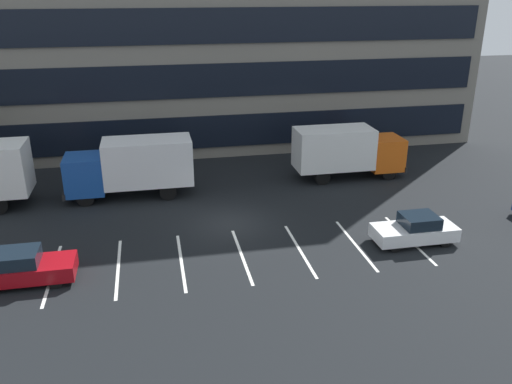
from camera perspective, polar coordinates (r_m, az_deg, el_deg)
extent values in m
plane|color=black|center=(28.02, -2.87, -3.34)|extent=(120.00, 120.00, 0.00)
cube|color=black|center=(37.89, -5.56, 6.46)|extent=(40.28, 0.16, 2.30)
cube|color=black|center=(37.12, -5.77, 11.83)|extent=(40.28, 0.16, 2.30)
cube|color=black|center=(36.69, -5.98, 17.38)|extent=(40.28, 0.16, 2.30)
cube|color=silver|center=(24.92, -21.13, -8.25)|extent=(0.14, 5.40, 0.01)
cube|color=silver|center=(24.54, -14.64, -7.89)|extent=(0.14, 5.40, 0.01)
cube|color=silver|center=(24.49, -8.05, -7.43)|extent=(0.14, 5.40, 0.01)
cube|color=silver|center=(24.75, -1.54, -6.87)|extent=(0.14, 5.40, 0.01)
cube|color=silver|center=(25.32, 4.75, -6.24)|extent=(0.14, 5.40, 0.01)
cube|color=silver|center=(26.18, 10.68, -5.59)|extent=(0.14, 5.40, 0.01)
cube|color=silver|center=(27.30, 16.16, -4.92)|extent=(0.14, 5.40, 0.01)
cube|color=#194799|center=(32.00, -17.98, 1.85)|extent=(2.15, 2.35, 2.15)
cube|color=black|center=(32.01, -19.94, 2.42)|extent=(0.06, 1.97, 0.95)
cube|color=white|center=(31.59, -11.57, 3.26)|extent=(5.08, 2.44, 2.64)
cube|color=black|center=(32.46, -19.75, 0.15)|extent=(0.20, 2.35, 0.39)
cylinder|color=black|center=(31.42, -17.92, -0.61)|extent=(0.98, 0.29, 0.98)
cylinder|color=black|center=(33.29, -17.61, 0.68)|extent=(0.98, 0.29, 0.98)
cylinder|color=black|center=(31.18, -9.46, 0.02)|extent=(0.98, 0.29, 0.98)
cylinder|color=black|center=(33.07, -9.63, 1.27)|extent=(0.98, 0.29, 0.98)
cube|color=#D85914|center=(35.54, 13.66, 4.14)|extent=(2.08, 2.27, 2.08)
cube|color=black|center=(35.86, 15.20, 4.84)|extent=(0.06, 1.91, 0.92)
cube|color=white|center=(34.08, 8.37, 4.70)|extent=(4.92, 2.36, 2.55)
cube|color=black|center=(36.28, 15.09, 2.86)|extent=(0.19, 2.27, 0.38)
cylinder|color=black|center=(36.69, 12.89, 3.04)|extent=(0.95, 0.28, 0.95)
cylinder|color=black|center=(35.03, 14.16, 2.04)|extent=(0.95, 0.28, 0.95)
cylinder|color=black|center=(35.13, 6.19, 2.64)|extent=(0.95, 0.28, 0.95)
cylinder|color=black|center=(33.39, 7.19, 1.58)|extent=(0.95, 0.28, 0.95)
cylinder|color=black|center=(34.07, -25.26, 0.11)|extent=(1.05, 0.31, 1.05)
cube|color=maroon|center=(24.45, -23.66, -7.75)|extent=(4.11, 1.72, 0.67)
cube|color=black|center=(24.22, -24.36, -6.48)|extent=(1.73, 1.52, 0.57)
cylinder|color=black|center=(24.96, -20.29, -7.34)|extent=(0.57, 0.21, 0.57)
cylinder|color=black|center=(23.67, -20.76, -9.05)|extent=(0.57, 0.21, 0.57)
cube|color=white|center=(26.82, 16.69, -4.18)|extent=(4.01, 1.68, 0.65)
cube|color=black|center=(26.66, 17.21, -2.96)|extent=(1.68, 1.48, 0.56)
cylinder|color=black|center=(25.80, 14.82, -5.70)|extent=(0.56, 0.21, 0.56)
cylinder|color=black|center=(26.96, 13.50, -4.34)|extent=(0.56, 0.21, 0.56)
cylinder|color=black|center=(26.98, 19.75, -5.05)|extent=(0.56, 0.21, 0.56)
cylinder|color=black|center=(28.10, 18.28, -3.78)|extent=(0.56, 0.21, 0.56)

